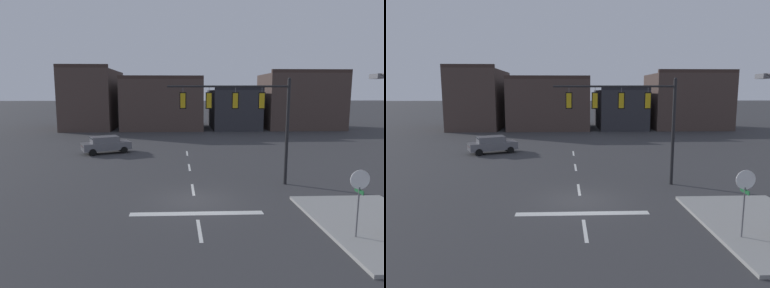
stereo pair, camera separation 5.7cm
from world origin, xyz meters
The scene contains 8 objects.
ground_plane centered at (0.00, 0.00, 0.00)m, with size 400.00×400.00×0.00m, color #353538.
sidewalk_near_corner centered at (7.67, -4.00, 0.07)m, with size 5.00×8.00×0.15m, color gray.
stop_bar_paint centered at (0.00, -2.00, 0.00)m, with size 6.40×0.50×0.01m, color silver.
lane_centreline centered at (0.00, 2.00, 0.00)m, with size 0.16×26.40×0.01m.
signal_mast_near_side centered at (3.26, 3.24, 4.69)m, with size 7.46×0.95×6.61m.
stop_sign centered at (6.06, -5.21, 2.14)m, with size 0.76×0.64×2.83m.
car_lot_nearside centered at (-7.65, 14.43, 0.86)m, with size 4.75×3.46×1.61m.
building_row centered at (1.61, 36.72, 3.99)m, with size 42.22×13.68×9.56m.
Camera 2 is at (-0.85, -17.51, 5.78)m, focal length 31.76 mm.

